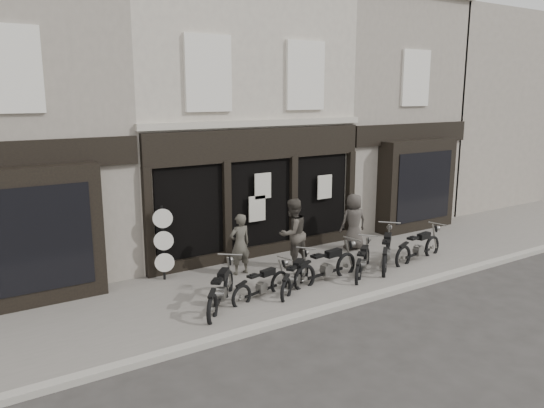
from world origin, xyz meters
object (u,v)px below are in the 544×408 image
motorcycle_6 (419,249)px  man_left (240,244)px  motorcycle_1 (262,287)px  motorcycle_2 (296,279)px  motorcycle_5 (387,253)px  motorcycle_4 (363,264)px  man_right (354,222)px  man_centre (293,233)px  motorcycle_0 (221,293)px  advert_sign_post (164,247)px  motorcycle_3 (327,269)px

motorcycle_6 → man_left: man_left is taller
motorcycle_1 → motorcycle_6: motorcycle_6 is taller
motorcycle_2 → motorcycle_5: 3.25m
motorcycle_4 → man_right: 2.38m
man_left → man_centre: size_ratio=0.85×
motorcycle_0 → motorcycle_6: bearing=-49.3°
motorcycle_0 → man_right: 5.86m
man_centre → motorcycle_0: bearing=13.7°
motorcycle_1 → man_left: bearing=63.9°
motorcycle_6 → motorcycle_1: bearing=170.1°
motorcycle_5 → motorcycle_2: bearing=140.6°
motorcycle_1 → motorcycle_6: bearing=-14.3°
motorcycle_0 → man_centre: (2.96, 1.36, 0.67)m
man_centre → advert_sign_post: 3.52m
motorcycle_4 → man_centre: man_centre is taller
man_left → man_right: size_ratio=0.95×
man_left → motorcycle_1: bearing=76.0°
motorcycle_0 → motorcycle_6: size_ratio=0.83×
motorcycle_0 → man_left: 2.26m
motorcycle_4 → man_centre: size_ratio=0.88×
motorcycle_2 → motorcycle_0: bearing=142.7°
motorcycle_2 → man_left: (-0.60, 1.72, 0.57)m
man_left → motorcycle_4: bearing=146.0°
motorcycle_3 → motorcycle_4: 1.16m
motorcycle_4 → advert_sign_post: (-4.66, 2.45, 0.63)m
man_centre → advert_sign_post: (-3.39, 0.97, -0.08)m
motorcycle_1 → man_right: bearing=8.2°
motorcycle_0 → motorcycle_3: size_ratio=0.81×
motorcycle_6 → man_centre: size_ratio=1.13×
man_centre → man_right: 2.63m
motorcycle_6 → motorcycle_4: bearing=171.3°
motorcycle_1 → motorcycle_4: (3.16, -0.08, 0.03)m
motorcycle_5 → man_left: 4.19m
motorcycle_2 → man_centre: 1.83m
man_centre → advert_sign_post: advert_sign_post is taller
motorcycle_4 → man_left: (-2.78, 1.77, 0.56)m
motorcycle_3 → motorcycle_6: bearing=-9.3°
motorcycle_1 → man_centre: size_ratio=0.96×
motorcycle_6 → man_centre: 3.83m
motorcycle_3 → man_centre: 1.52m
motorcycle_4 → man_left: bearing=109.2°
motorcycle_0 → motorcycle_4: motorcycle_0 is taller
motorcycle_6 → motorcycle_2: bearing=170.3°
motorcycle_1 → motorcycle_4: size_ratio=1.08×
motorcycle_5 → man_centre: size_ratio=1.00×
motorcycle_3 → motorcycle_1: bearing=173.6°
motorcycle_2 → advert_sign_post: size_ratio=0.83×
motorcycle_2 → advert_sign_post: bearing=100.2°
man_right → man_centre: bearing=19.3°
motorcycle_1 → motorcycle_4: 3.16m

